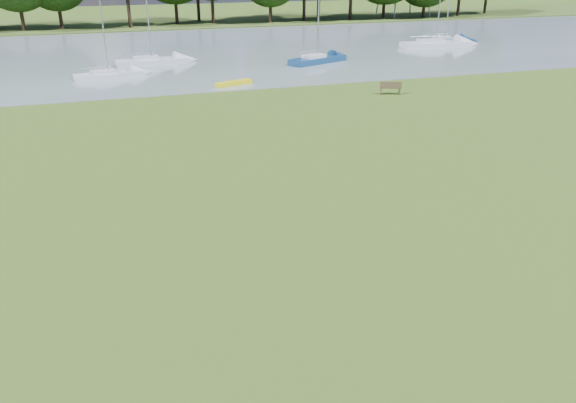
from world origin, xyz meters
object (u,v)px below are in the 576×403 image
object	(u,v)px
riverbank_bench	(391,88)
sailboat_2	(317,57)
kayak	(234,83)
sailboat_1	(108,73)
sailboat_6	(435,42)
sailboat_4	(151,59)
sailboat_0	(445,39)

from	to	relation	value
riverbank_bench	sailboat_2	world-z (taller)	sailboat_2
riverbank_bench	kayak	bearing A→B (deg)	168.74
sailboat_1	sailboat_6	distance (m)	36.54
sailboat_2	sailboat_4	world-z (taller)	sailboat_4
kayak	sailboat_0	bearing A→B (deg)	8.67
riverbank_bench	sailboat_4	distance (m)	24.23
sailboat_0	sailboat_4	bearing A→B (deg)	-164.55
sailboat_1	sailboat_6	world-z (taller)	sailboat_6
kayak	sailboat_1	size ratio (longest dim) A/B	0.47
sailboat_4	kayak	bearing A→B (deg)	-71.44
riverbank_bench	sailboat_6	distance (m)	25.47
sailboat_1	sailboat_2	distance (m)	19.43
sailboat_2	sailboat_4	bearing A→B (deg)	142.20
kayak	sailboat_4	bearing A→B (deg)	95.12
riverbank_bench	sailboat_4	xyz separation A→B (m)	(-15.83, 18.34, 0.02)
sailboat_2	sailboat_6	bearing A→B (deg)	-3.23
riverbank_bench	sailboat_0	distance (m)	29.22
kayak	sailboat_6	bearing A→B (deg)	6.96
sailboat_2	sailboat_1	bearing A→B (deg)	161.68
sailboat_1	sailboat_4	distance (m)	6.93
sailboat_0	sailboat_6	world-z (taller)	sailboat_6
sailboat_1	sailboat_4	world-z (taller)	sailboat_4
sailboat_0	sailboat_1	size ratio (longest dim) A/B	1.13
kayak	sailboat_0	xyz separation A→B (m)	(29.20, 15.73, 0.28)
kayak	sailboat_6	distance (m)	29.49
sailboat_1	sailboat_2	xyz separation A→B (m)	(19.38, 1.39, 0.12)
sailboat_2	sailboat_4	distance (m)	15.86
sailboat_0	sailboat_1	world-z (taller)	sailboat_0
sailboat_0	sailboat_6	xyz separation A→B (m)	(-2.83, -2.53, 0.07)
kayak	sailboat_2	xyz separation A→B (m)	(9.90, 7.47, 0.36)
sailboat_4	sailboat_6	bearing A→B (deg)	-3.45
riverbank_bench	sailboat_4	size ratio (longest dim) A/B	0.18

